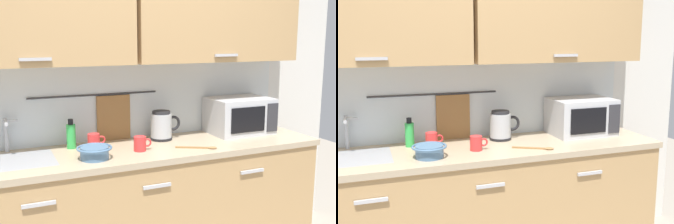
{
  "view_description": "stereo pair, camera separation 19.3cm",
  "coord_description": "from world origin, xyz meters",
  "views": [
    {
      "loc": [
        -0.9,
        -2.21,
        1.63
      ],
      "look_at": [
        0.22,
        0.33,
        1.12
      ],
      "focal_mm": 44.37,
      "sensor_mm": 36.0,
      "label": 1
    },
    {
      "loc": [
        -0.72,
        -2.28,
        1.63
      ],
      "look_at": [
        0.22,
        0.33,
        1.12
      ],
      "focal_mm": 44.37,
      "sensor_mm": 36.0,
      "label": 2
    }
  ],
  "objects": [
    {
      "name": "mug_by_kettle",
      "position": [
        -0.02,
        0.23,
        0.95
      ],
      "size": [
        0.12,
        0.08,
        0.09
      ],
      "color": "red",
      "rests_on": "counter_unit"
    },
    {
      "name": "microwave",
      "position": [
        0.85,
        0.41,
        1.04
      ],
      "size": [
        0.46,
        0.35,
        0.27
      ],
      "color": "silver",
      "rests_on": "counter_unit"
    },
    {
      "name": "back_wall_assembly",
      "position": [
        -0.0,
        0.53,
        1.52
      ],
      "size": [
        3.7,
        0.41,
        2.5
      ],
      "color": "silver",
      "rests_on": "ground"
    },
    {
      "name": "counter_unit",
      "position": [
        -0.01,
        0.3,
        0.46
      ],
      "size": [
        2.53,
        0.64,
        0.9
      ],
      "color": "tan",
      "rests_on": "ground"
    },
    {
      "name": "electric_kettle",
      "position": [
        0.23,
        0.45,
        1.0
      ],
      "size": [
        0.23,
        0.16,
        0.21
      ],
      "color": "black",
      "rests_on": "counter_unit"
    },
    {
      "name": "wooden_spoon",
      "position": [
        0.37,
        0.12,
        0.91
      ],
      "size": [
        0.25,
        0.16,
        0.01
      ],
      "color": "#9E7042",
      "rests_on": "counter_unit"
    },
    {
      "name": "sink_faucet",
      "position": [
        -0.8,
        0.53,
        1.04
      ],
      "size": [
        0.09,
        0.17,
        0.22
      ],
      "color": "#B2B5BA",
      "rests_on": "counter_unit"
    },
    {
      "name": "dish_soap_bottle",
      "position": [
        -0.41,
        0.47,
        0.99
      ],
      "size": [
        0.06,
        0.06,
        0.2
      ],
      "color": "green",
      "rests_on": "counter_unit"
    },
    {
      "name": "mug_near_sink",
      "position": [
        -0.27,
        0.42,
        0.95
      ],
      "size": [
        0.12,
        0.08,
        0.09
      ],
      "color": "red",
      "rests_on": "counter_unit"
    },
    {
      "name": "mixing_bowl",
      "position": [
        -0.33,
        0.17,
        0.94
      ],
      "size": [
        0.21,
        0.21,
        0.08
      ],
      "color": "#4C7093",
      "rests_on": "counter_unit"
    }
  ]
}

